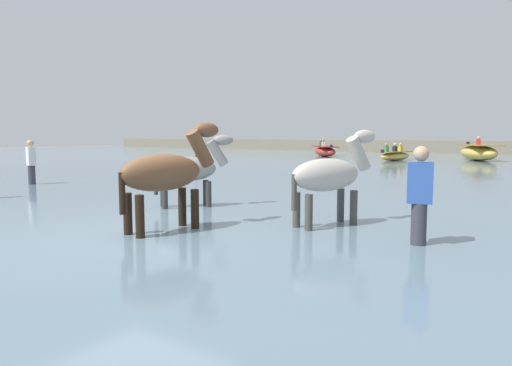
{
  "coord_description": "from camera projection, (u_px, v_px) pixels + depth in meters",
  "views": [
    {
      "loc": [
        5.41,
        -4.54,
        1.77
      ],
      "look_at": [
        0.21,
        3.13,
        0.83
      ],
      "focal_mm": 33.22,
      "sensor_mm": 36.0,
      "label": 1
    }
  ],
  "objects": [
    {
      "name": "horse_lead_bay",
      "position": [
        166.0,
        176.0,
        7.09
      ],
      "size": [
        0.73,
        1.82,
        1.97
      ],
      "color": "brown",
      "rests_on": "ground"
    },
    {
      "name": "water_surface",
      "position": [
        371.0,
        185.0,
        15.16
      ],
      "size": [
        90.0,
        90.0,
        0.33
      ],
      "primitive_type": "cube",
      "color": "slate",
      "rests_on": "ground"
    },
    {
      "name": "horse_flank_pinto",
      "position": [
        329.0,
        178.0,
        7.51
      ],
      "size": [
        0.99,
        1.67,
        1.86
      ],
      "color": "beige",
      "rests_on": "ground"
    },
    {
      "name": "person_spectator_far",
      "position": [
        31.0,
        166.0,
        13.85
      ],
      "size": [
        0.36,
        0.28,
        1.63
      ],
      "color": "#383842",
      "rests_on": "ground"
    },
    {
      "name": "boat_distant_west",
      "position": [
        325.0,
        151.0,
        31.96
      ],
      "size": [
        3.23,
        3.65,
        1.16
      ],
      "color": "#BC382D",
      "rests_on": "water_surface"
    },
    {
      "name": "far_shoreline",
      "position": [
        490.0,
        149.0,
        35.81
      ],
      "size": [
        80.0,
        2.4,
        1.34
      ],
      "primitive_type": "cube",
      "color": "gray",
      "rests_on": "ground"
    },
    {
      "name": "boat_near_starboard",
      "position": [
        478.0,
        153.0,
        26.76
      ],
      "size": [
        3.23,
        4.42,
        1.37
      ],
      "color": "gold",
      "rests_on": "water_surface"
    },
    {
      "name": "person_onlooker_left",
      "position": [
        419.0,
        204.0,
        6.2
      ],
      "size": [
        0.36,
        0.27,
        1.63
      ],
      "color": "#383842",
      "rests_on": "ground"
    },
    {
      "name": "horse_trailing_grey",
      "position": [
        189.0,
        171.0,
        9.49
      ],
      "size": [
        1.24,
        1.45,
        1.77
      ],
      "color": "gray",
      "rests_on": "ground"
    },
    {
      "name": "ground_plane",
      "position": [
        124.0,
        256.0,
        6.94
      ],
      "size": [
        120.0,
        120.0,
        0.0
      ],
      "primitive_type": "plane",
      "color": "#84755B"
    },
    {
      "name": "boat_far_offshore",
      "position": [
        395.0,
        156.0,
        26.6
      ],
      "size": [
        1.39,
        2.94,
        0.99
      ],
      "color": "gold",
      "rests_on": "water_surface"
    },
    {
      "name": "channel_buoy",
      "position": [
        196.0,
        163.0,
        20.65
      ],
      "size": [
        0.4,
        0.4,
        0.92
      ],
      "color": "#E54C1E",
      "rests_on": "water_surface"
    }
  ]
}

